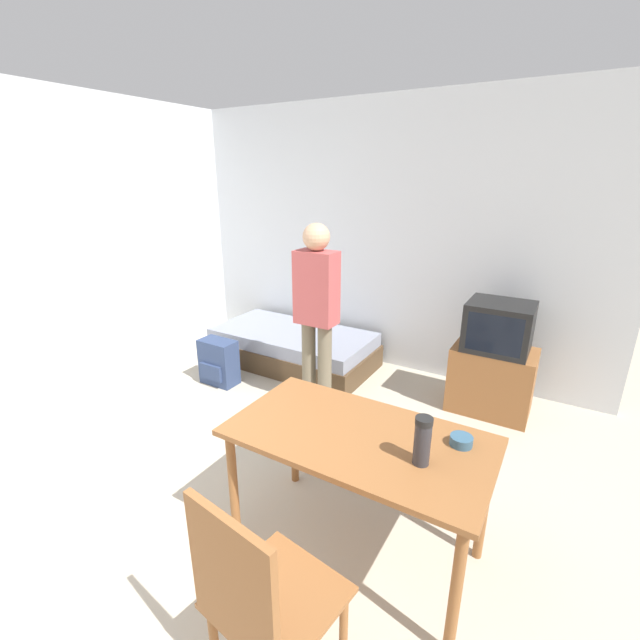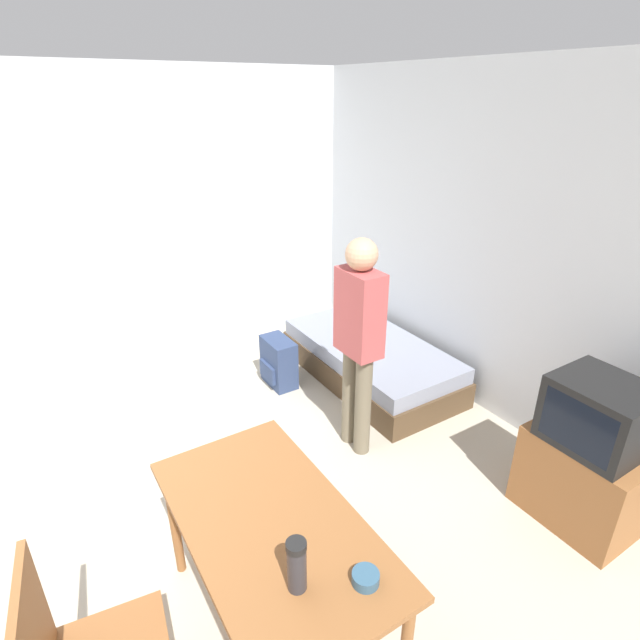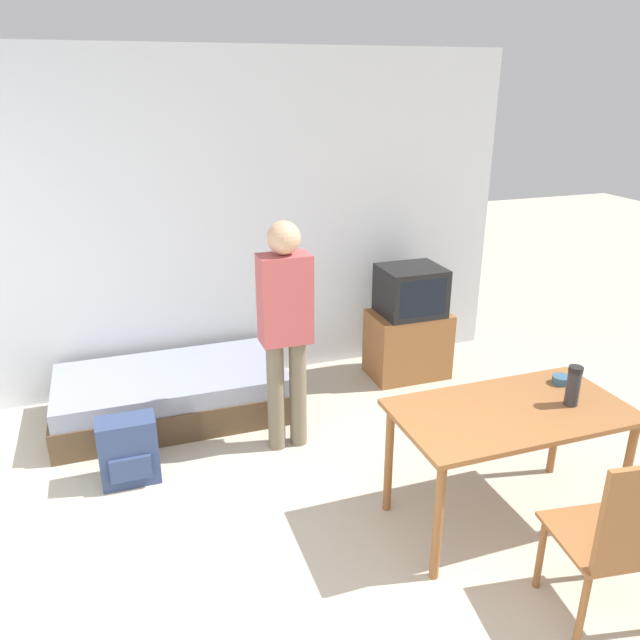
{
  "view_description": "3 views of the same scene",
  "coord_description": "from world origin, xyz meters",
  "px_view_note": "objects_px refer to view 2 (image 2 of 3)",
  "views": [
    {
      "loc": [
        1.94,
        -0.62,
        1.98
      ],
      "look_at": [
        0.37,
        2.01,
        0.93
      ],
      "focal_mm": 24.0,
      "sensor_mm": 36.0,
      "label": 1
    },
    {
      "loc": [
        2.66,
        0.38,
        2.47
      ],
      "look_at": [
        0.1,
        1.99,
        1.08
      ],
      "focal_mm": 28.0,
      "sensor_mm": 36.0,
      "label": 2
    },
    {
      "loc": [
        -0.85,
        -1.47,
        2.46
      ],
      "look_at": [
        0.35,
        2.0,
        1.03
      ],
      "focal_mm": 35.0,
      "sensor_mm": 36.0,
      "label": 3
    }
  ],
  "objects_px": {
    "daybed": "(370,360)",
    "dining_table": "(272,535)",
    "mate_bowl": "(366,578)",
    "tv": "(587,458)",
    "backpack": "(278,362)",
    "person_standing": "(359,334)",
    "thermos_flask": "(297,563)"
  },
  "relations": [
    {
      "from": "daybed",
      "to": "dining_table",
      "type": "bearing_deg",
      "value": -47.95
    },
    {
      "from": "mate_bowl",
      "to": "tv",
      "type": "bearing_deg",
      "value": 93.9
    },
    {
      "from": "tv",
      "to": "backpack",
      "type": "bearing_deg",
      "value": -160.82
    },
    {
      "from": "person_standing",
      "to": "dining_table",
      "type": "bearing_deg",
      "value": -50.73
    },
    {
      "from": "tv",
      "to": "person_standing",
      "type": "height_order",
      "value": "person_standing"
    },
    {
      "from": "thermos_flask",
      "to": "tv",
      "type": "bearing_deg",
      "value": 89.9
    },
    {
      "from": "daybed",
      "to": "thermos_flask",
      "type": "distance_m",
      "value": 2.89
    },
    {
      "from": "dining_table",
      "to": "thermos_flask",
      "type": "relative_size",
      "value": 5.61
    },
    {
      "from": "daybed",
      "to": "thermos_flask",
      "type": "relative_size",
      "value": 7.46
    },
    {
      "from": "dining_table",
      "to": "mate_bowl",
      "type": "distance_m",
      "value": 0.51
    },
    {
      "from": "daybed",
      "to": "dining_table",
      "type": "xyz_separation_m",
      "value": [
        1.69,
        -1.88,
        0.46
      ]
    },
    {
      "from": "tv",
      "to": "thermos_flask",
      "type": "xyz_separation_m",
      "value": [
        -0.0,
        -2.0,
        0.4
      ]
    },
    {
      "from": "daybed",
      "to": "person_standing",
      "type": "relative_size",
      "value": 1.08
    },
    {
      "from": "person_standing",
      "to": "backpack",
      "type": "relative_size",
      "value": 3.6
    },
    {
      "from": "thermos_flask",
      "to": "daybed",
      "type": "bearing_deg",
      "value": 136.41
    },
    {
      "from": "person_standing",
      "to": "thermos_flask",
      "type": "bearing_deg",
      "value": -43.52
    },
    {
      "from": "dining_table",
      "to": "backpack",
      "type": "distance_m",
      "value": 2.37
    },
    {
      "from": "thermos_flask",
      "to": "backpack",
      "type": "relative_size",
      "value": 0.52
    },
    {
      "from": "daybed",
      "to": "person_standing",
      "type": "xyz_separation_m",
      "value": [
        0.72,
        -0.69,
        0.76
      ]
    },
    {
      "from": "tv",
      "to": "dining_table",
      "type": "height_order",
      "value": "tv"
    },
    {
      "from": "person_standing",
      "to": "backpack",
      "type": "height_order",
      "value": "person_standing"
    },
    {
      "from": "backpack",
      "to": "dining_table",
      "type": "bearing_deg",
      "value": -28.22
    },
    {
      "from": "mate_bowl",
      "to": "thermos_flask",
      "type": "bearing_deg",
      "value": -117.86
    },
    {
      "from": "backpack",
      "to": "mate_bowl",
      "type": "bearing_deg",
      "value": -20.25
    },
    {
      "from": "daybed",
      "to": "thermos_flask",
      "type": "bearing_deg",
      "value": -43.59
    },
    {
      "from": "tv",
      "to": "mate_bowl",
      "type": "xyz_separation_m",
      "value": [
        0.12,
        -1.76,
        0.3
      ]
    },
    {
      "from": "dining_table",
      "to": "thermos_flask",
      "type": "xyz_separation_m",
      "value": [
        0.34,
        -0.06,
        0.22
      ]
    },
    {
      "from": "daybed",
      "to": "person_standing",
      "type": "distance_m",
      "value": 1.26
    },
    {
      "from": "backpack",
      "to": "thermos_flask",
      "type": "bearing_deg",
      "value": -25.89
    },
    {
      "from": "tv",
      "to": "person_standing",
      "type": "relative_size",
      "value": 0.61
    },
    {
      "from": "daybed",
      "to": "tv",
      "type": "bearing_deg",
      "value": 1.72
    },
    {
      "from": "daybed",
      "to": "person_standing",
      "type": "height_order",
      "value": "person_standing"
    }
  ]
}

